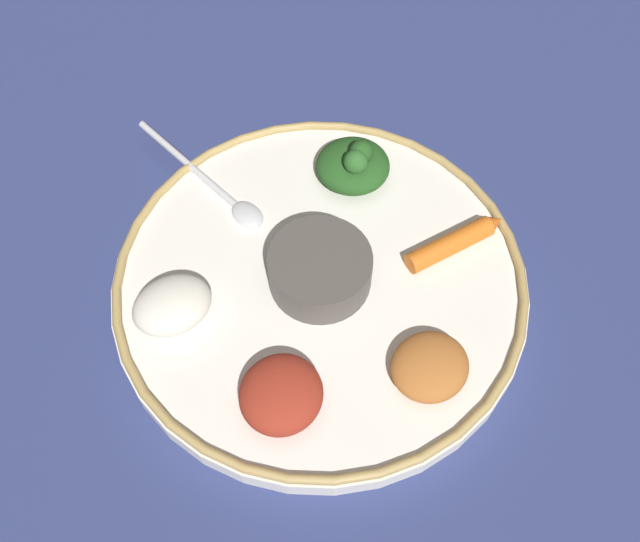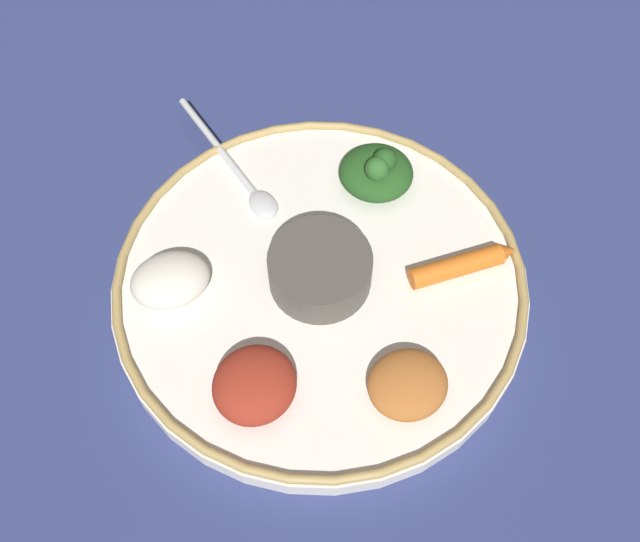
% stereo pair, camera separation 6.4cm
% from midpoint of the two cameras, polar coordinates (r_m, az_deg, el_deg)
% --- Properties ---
extents(ground_plane, '(2.40, 2.40, 0.00)m').
position_cam_midpoint_polar(ground_plane, '(0.67, -2.72, -1.80)').
color(ground_plane, navy).
extents(platter, '(0.36, 0.36, 0.02)m').
position_cam_midpoint_polar(platter, '(0.66, -2.76, -1.36)').
color(platter, white).
rests_on(platter, ground_plane).
extents(platter_rim, '(0.36, 0.36, 0.01)m').
position_cam_midpoint_polar(platter_rim, '(0.65, -2.81, -0.78)').
color(platter_rim, tan).
rests_on(platter_rim, platter).
extents(center_bowl, '(0.09, 0.09, 0.04)m').
position_cam_midpoint_polar(center_bowl, '(0.64, -2.87, -0.03)').
color(center_bowl, '#4C4742').
rests_on(center_bowl, platter).
extents(spoon, '(0.03, 0.17, 0.01)m').
position_cam_midpoint_polar(spoon, '(0.72, -10.36, 5.95)').
color(spoon, silver).
rests_on(spoon, platter).
extents(greens_pile, '(0.10, 0.10, 0.05)m').
position_cam_midpoint_polar(greens_pile, '(0.70, -0.04, 7.89)').
color(greens_pile, '#23511E').
rests_on(greens_pile, platter).
extents(carrot_near_spoon, '(0.10, 0.05, 0.02)m').
position_cam_midpoint_polar(carrot_near_spoon, '(0.67, 7.59, 2.00)').
color(carrot_near_spoon, orange).
rests_on(carrot_near_spoon, platter).
extents(mound_beet, '(0.09, 0.09, 0.03)m').
position_cam_midpoint_polar(mound_beet, '(0.59, -6.11, -9.59)').
color(mound_beet, maroon).
rests_on(mound_beet, platter).
extents(mound_chickpea, '(0.07, 0.07, 0.03)m').
position_cam_midpoint_polar(mound_chickpea, '(0.60, 5.35, -7.53)').
color(mound_chickpea, '#B2662D').
rests_on(mound_chickpea, platter).
extents(mound_rice_white, '(0.08, 0.07, 0.03)m').
position_cam_midpoint_polar(mound_rice_white, '(0.64, -14.01, -2.77)').
color(mound_rice_white, silver).
rests_on(mound_rice_white, platter).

